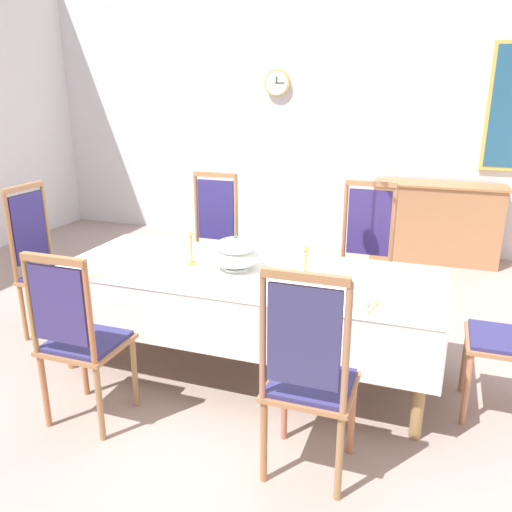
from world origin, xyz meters
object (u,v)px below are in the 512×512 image
at_px(bowl_near_left, 117,272).
at_px(spoon_secondary, 375,305).
at_px(chair_north_a, 211,243).
at_px(sideboard, 436,222).
at_px(dining_table, 246,281).
at_px(spoon_primary, 106,271).
at_px(bowl_near_right, 353,301).
at_px(mounted_clock, 277,83).
at_px(candlestick_east, 306,260).
at_px(chair_south_a, 79,336).
at_px(candlestick_west, 191,246).
at_px(chair_north_b, 365,259).
at_px(soup_tureen, 236,253).
at_px(chair_south_b, 308,374).
at_px(chair_head_west, 45,262).

distance_m(bowl_near_left, spoon_secondary, 1.68).
height_order(chair_north_a, sideboard, chair_north_a).
distance_m(dining_table, spoon_secondary, 0.96).
relative_size(bowl_near_left, sideboard, 0.12).
xyz_separation_m(dining_table, spoon_primary, (-0.89, -0.34, 0.08)).
bearing_deg(bowl_near_right, mounted_clock, 113.79).
xyz_separation_m(bowl_near_left, mounted_clock, (-0.05, 3.67, 1.23)).
bearing_deg(candlestick_east, bowl_near_right, -42.47).
relative_size(spoon_secondary, sideboard, 0.12).
distance_m(chair_south_a, mounted_clock, 4.46).
bearing_deg(mounted_clock, candlestick_west, -82.81).
height_order(chair_north_b, spoon_primary, chair_north_b).
xyz_separation_m(dining_table, chair_north_b, (0.67, 0.93, -0.05)).
distance_m(soup_tureen, bowl_near_right, 0.92).
bearing_deg(bowl_near_left, candlestick_east, 17.04).
bearing_deg(soup_tureen, chair_south_b, -51.08).
relative_size(candlestick_west, bowl_near_left, 1.94).
bearing_deg(chair_head_west, chair_north_a, 132.28).
distance_m(bowl_near_right, spoon_secondary, 0.13).
bearing_deg(bowl_near_left, spoon_primary, 166.97).
distance_m(chair_north_b, candlestick_east, 0.99).
height_order(chair_south_b, chair_north_b, chair_north_b).
distance_m(spoon_primary, sideboard, 3.99).
xyz_separation_m(chair_south_b, bowl_near_right, (0.11, 0.59, 0.17)).
bearing_deg(spoon_secondary, spoon_primary, -167.39).
relative_size(dining_table, sideboard, 1.79).
xyz_separation_m(candlestick_east, spoon_primary, (-1.30, -0.34, -0.12)).
relative_size(candlestick_east, sideboard, 0.22).
distance_m(candlestick_west, candlestick_east, 0.82).
distance_m(chair_north_b, sideboard, 2.20).
bearing_deg(dining_table, mounted_clock, 104.06).
relative_size(chair_head_west, soup_tureen, 3.89).
relative_size(soup_tureen, candlestick_west, 0.92).
distance_m(dining_table, spoon_primary, 0.95).
xyz_separation_m(soup_tureen, candlestick_west, (-0.34, -0.00, 0.02)).
bearing_deg(candlestick_west, mounted_clock, 97.19).
relative_size(spoon_primary, spoon_secondary, 0.99).
xyz_separation_m(chair_north_b, chair_head_west, (-2.37, -0.93, -0.00)).
relative_size(candlestick_east, spoon_secondary, 1.81).
distance_m(dining_table, candlestick_east, 0.46).
xyz_separation_m(dining_table, chair_south_a, (-0.68, -0.92, -0.10)).
distance_m(dining_table, bowl_near_left, 0.86).
bearing_deg(sideboard, chair_south_b, 82.66).
bearing_deg(candlestick_east, chair_north_b, 74.38).
bearing_deg(bowl_near_left, candlestick_west, 44.80).
bearing_deg(candlestick_east, spoon_primary, -165.40).
bearing_deg(spoon_primary, candlestick_west, 49.57).
relative_size(chair_north_b, bowl_near_right, 6.72).
bearing_deg(spoon_primary, chair_north_b, 53.33).
bearing_deg(spoon_secondary, chair_south_b, -99.16).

